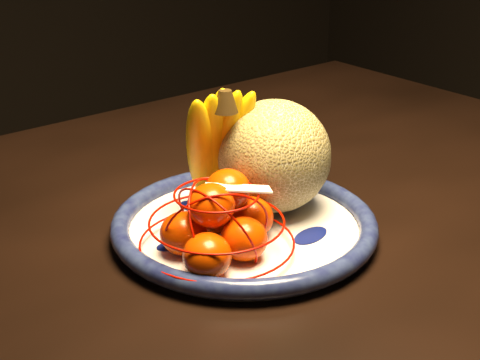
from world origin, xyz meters
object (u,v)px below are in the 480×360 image
banana_bunch (214,141)px  mandarin_bag (219,223)px  cantaloupe (274,156)px  dining_table (174,284)px  fruit_bowl (244,226)px

banana_bunch → mandarin_bag: (-0.05, -0.10, -0.06)m
cantaloupe → mandarin_bag: size_ratio=0.61×
dining_table → banana_bunch: (0.06, 0.00, 0.18)m
fruit_bowl → cantaloupe: 0.10m
dining_table → cantaloupe: bearing=-24.6°
fruit_bowl → banana_bunch: banana_bunch is taller
banana_bunch → cantaloupe: bearing=-30.1°
mandarin_bag → banana_bunch: bearing=63.1°
dining_table → mandarin_bag: 0.16m
fruit_bowl → cantaloupe: size_ratio=2.28×
fruit_bowl → mandarin_bag: mandarin_bag is taller
dining_table → mandarin_bag: mandarin_bag is taller
fruit_bowl → mandarin_bag: bearing=-147.6°
fruit_bowl → cantaloupe: bearing=23.3°
dining_table → mandarin_bag: (0.01, -0.10, 0.13)m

